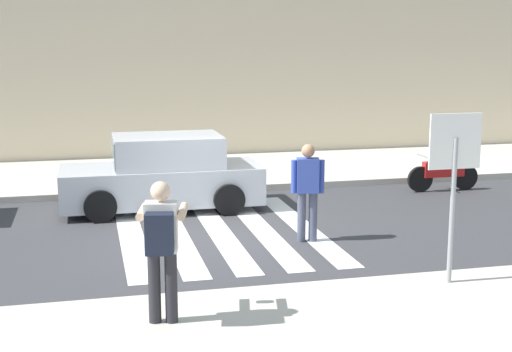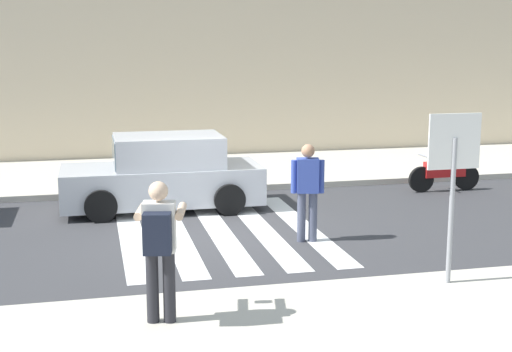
# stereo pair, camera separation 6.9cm
# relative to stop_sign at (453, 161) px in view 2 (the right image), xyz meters

# --- Properties ---
(ground_plane) EXTENTS (120.00, 120.00, 0.00)m
(ground_plane) POSITION_rel_stop_sign_xyz_m (-2.55, 3.66, -1.86)
(ground_plane) COLOR #38383A
(sidewalk_far) EXTENTS (60.00, 4.80, 0.14)m
(sidewalk_far) POSITION_rel_stop_sign_xyz_m (-2.55, 9.66, -1.79)
(sidewalk_far) COLOR beige
(sidewalk_far) RESTS_ON ground
(building_facade_far) EXTENTS (56.00, 4.00, 5.66)m
(building_facade_far) POSITION_rel_stop_sign_xyz_m (-2.55, 14.06, 0.97)
(building_facade_far) COLOR beige
(building_facade_far) RESTS_ON ground
(crosswalk_stripe_0) EXTENTS (0.44, 5.20, 0.01)m
(crosswalk_stripe_0) POSITION_rel_stop_sign_xyz_m (-4.15, 3.86, -1.86)
(crosswalk_stripe_0) COLOR silver
(crosswalk_stripe_0) RESTS_ON ground
(crosswalk_stripe_1) EXTENTS (0.44, 5.20, 0.01)m
(crosswalk_stripe_1) POSITION_rel_stop_sign_xyz_m (-3.35, 3.86, -1.86)
(crosswalk_stripe_1) COLOR silver
(crosswalk_stripe_1) RESTS_ON ground
(crosswalk_stripe_2) EXTENTS (0.44, 5.20, 0.01)m
(crosswalk_stripe_2) POSITION_rel_stop_sign_xyz_m (-2.55, 3.86, -1.86)
(crosswalk_stripe_2) COLOR silver
(crosswalk_stripe_2) RESTS_ON ground
(crosswalk_stripe_3) EXTENTS (0.44, 5.20, 0.01)m
(crosswalk_stripe_3) POSITION_rel_stop_sign_xyz_m (-1.75, 3.86, -1.86)
(crosswalk_stripe_3) COLOR silver
(crosswalk_stripe_3) RESTS_ON ground
(crosswalk_stripe_4) EXTENTS (0.44, 5.20, 0.01)m
(crosswalk_stripe_4) POSITION_rel_stop_sign_xyz_m (-0.95, 3.86, -1.86)
(crosswalk_stripe_4) COLOR silver
(crosswalk_stripe_4) RESTS_ON ground
(stop_sign) EXTENTS (0.76, 0.08, 2.37)m
(stop_sign) POSITION_rel_stop_sign_xyz_m (0.00, 0.00, 0.00)
(stop_sign) COLOR gray
(stop_sign) RESTS_ON sidewalk_near
(photographer_with_backpack) EXTENTS (0.69, 0.91, 1.72)m
(photographer_with_backpack) POSITION_rel_stop_sign_xyz_m (-4.06, -0.55, -0.70)
(photographer_with_backpack) COLOR #232328
(photographer_with_backpack) RESTS_ON sidewalk_near
(pedestrian_crossing) EXTENTS (0.57, 0.32, 1.72)m
(pedestrian_crossing) POSITION_rel_stop_sign_xyz_m (-1.17, 2.90, -0.89)
(pedestrian_crossing) COLOR #474C60
(pedestrian_crossing) RESTS_ON ground
(parked_car_silver) EXTENTS (4.10, 1.92, 1.55)m
(parked_car_silver) POSITION_rel_stop_sign_xyz_m (-3.35, 5.96, -1.14)
(parked_car_silver) COLOR #B7BABF
(parked_car_silver) RESTS_ON ground
(motorcycle) EXTENTS (1.76, 0.60, 0.87)m
(motorcycle) POSITION_rel_stop_sign_xyz_m (3.22, 6.26, -1.45)
(motorcycle) COLOR black
(motorcycle) RESTS_ON ground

